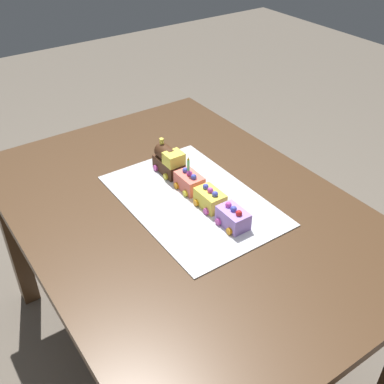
{
  "coord_description": "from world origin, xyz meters",
  "views": [
    {
      "loc": [
        1.01,
        -0.66,
        1.66
      ],
      "look_at": [
        -0.01,
        0.04,
        0.77
      ],
      "focal_mm": 43.46,
      "sensor_mm": 36.0,
      "label": 1
    }
  ],
  "objects_px": {
    "dining_table": "(184,232)",
    "cake_car_tanker_lemon": "(210,199)",
    "cake_locomotive": "(169,161)",
    "cake_car_caboose_coral": "(189,182)",
    "birthday_candle": "(188,164)",
    "cake_car_gondola_lavender": "(233,217)"
  },
  "relations": [
    {
      "from": "cake_locomotive",
      "to": "birthday_candle",
      "type": "height_order",
      "value": "birthday_candle"
    },
    {
      "from": "cake_car_gondola_lavender",
      "to": "birthday_candle",
      "type": "distance_m",
      "value": 0.25
    },
    {
      "from": "cake_car_tanker_lemon",
      "to": "cake_car_gondola_lavender",
      "type": "relative_size",
      "value": 1.0
    },
    {
      "from": "dining_table",
      "to": "cake_car_gondola_lavender",
      "type": "bearing_deg",
      "value": 22.35
    },
    {
      "from": "cake_locomotive",
      "to": "cake_car_tanker_lemon",
      "type": "bearing_deg",
      "value": 0.0
    },
    {
      "from": "birthday_candle",
      "to": "cake_car_tanker_lemon",
      "type": "bearing_deg",
      "value": 0.0
    },
    {
      "from": "birthday_candle",
      "to": "cake_car_caboose_coral",
      "type": "bearing_deg",
      "value": 0.0
    },
    {
      "from": "dining_table",
      "to": "cake_car_caboose_coral",
      "type": "xyz_separation_m",
      "value": [
        -0.07,
        0.07,
        0.14
      ]
    },
    {
      "from": "cake_car_caboose_coral",
      "to": "cake_car_tanker_lemon",
      "type": "distance_m",
      "value": 0.12
    },
    {
      "from": "dining_table",
      "to": "birthday_candle",
      "type": "xyz_separation_m",
      "value": [
        -0.07,
        0.07,
        0.21
      ]
    },
    {
      "from": "cake_car_tanker_lemon",
      "to": "cake_car_gondola_lavender",
      "type": "distance_m",
      "value": 0.12
    },
    {
      "from": "dining_table",
      "to": "cake_car_gondola_lavender",
      "type": "height_order",
      "value": "cake_car_gondola_lavender"
    },
    {
      "from": "dining_table",
      "to": "cake_car_gondola_lavender",
      "type": "relative_size",
      "value": 14.0
    },
    {
      "from": "dining_table",
      "to": "cake_car_gondola_lavender",
      "type": "xyz_separation_m",
      "value": [
        0.17,
        0.07,
        0.14
      ]
    },
    {
      "from": "dining_table",
      "to": "cake_car_tanker_lemon",
      "type": "bearing_deg",
      "value": 54.13
    },
    {
      "from": "dining_table",
      "to": "cake_car_tanker_lemon",
      "type": "height_order",
      "value": "cake_car_tanker_lemon"
    },
    {
      "from": "cake_car_tanker_lemon",
      "to": "dining_table",
      "type": "bearing_deg",
      "value": -125.87
    },
    {
      "from": "cake_car_caboose_coral",
      "to": "cake_car_tanker_lemon",
      "type": "relative_size",
      "value": 1.0
    },
    {
      "from": "birthday_candle",
      "to": "cake_car_gondola_lavender",
      "type": "bearing_deg",
      "value": 0.0
    },
    {
      "from": "cake_locomotive",
      "to": "cake_car_gondola_lavender",
      "type": "relative_size",
      "value": 1.4
    },
    {
      "from": "cake_car_caboose_coral",
      "to": "birthday_candle",
      "type": "distance_m",
      "value": 0.07
    },
    {
      "from": "cake_locomotive",
      "to": "cake_car_caboose_coral",
      "type": "bearing_deg",
      "value": 0.0
    }
  ]
}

